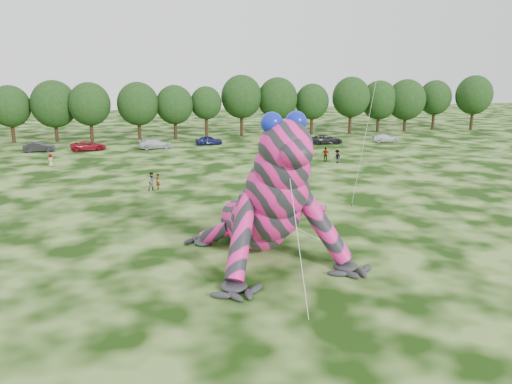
{
  "coord_description": "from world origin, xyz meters",
  "views": [
    {
      "loc": [
        -10.32,
        -27.05,
        11.7
      ],
      "look_at": [
        -3.23,
        2.87,
        4.0
      ],
      "focal_mm": 35.0,
      "sensor_mm": 36.0,
      "label": 1
    }
  ],
  "objects_px": {
    "car_4": "(209,140)",
    "spectator_1": "(152,182)",
    "tree_13": "(351,105)",
    "spectator_5": "(295,188)",
    "tree_6": "(90,112)",
    "inflatable_gecko": "(252,178)",
    "tree_8": "(175,112)",
    "car_2": "(88,146)",
    "tree_14": "(379,106)",
    "tree_7": "(138,112)",
    "car_5": "(282,140)",
    "flying_kite": "(392,2)",
    "spectator_2": "(337,156)",
    "tree_9": "(206,112)",
    "spectator_3": "(325,154)",
    "tree_10": "(242,106)",
    "car_6": "(327,139)",
    "car_1": "(39,147)",
    "tree_4": "(11,114)",
    "tree_12": "(312,109)",
    "car_3": "(155,144)",
    "car_7": "(385,138)",
    "spectator_4": "(51,160)",
    "tree_5": "(54,111)",
    "tree_11": "(278,106)",
    "spectator_0": "(158,182)",
    "tree_15": "(406,105)",
    "tree_17": "(473,103)",
    "tree_16": "(434,105)"
  },
  "relations": [
    {
      "from": "car_2",
      "to": "car_5",
      "type": "bearing_deg",
      "value": -102.38
    },
    {
      "from": "car_7",
      "to": "spectator_5",
      "type": "bearing_deg",
      "value": 149.11
    },
    {
      "from": "tree_14",
      "to": "spectator_0",
      "type": "relative_size",
      "value": 5.88
    },
    {
      "from": "tree_4",
      "to": "spectator_5",
      "type": "bearing_deg",
      "value": -52.37
    },
    {
      "from": "tree_15",
      "to": "tree_17",
      "type": "height_order",
      "value": "tree_17"
    },
    {
      "from": "tree_10",
      "to": "car_6",
      "type": "xyz_separation_m",
      "value": [
        11.11,
        -12.27,
        -4.55
      ]
    },
    {
      "from": "car_2",
      "to": "flying_kite",
      "type": "bearing_deg",
      "value": -156.17
    },
    {
      "from": "spectator_2",
      "to": "car_7",
      "type": "bearing_deg",
      "value": -157.43
    },
    {
      "from": "inflatable_gecko",
      "to": "tree_11",
      "type": "bearing_deg",
      "value": 62.53
    },
    {
      "from": "inflatable_gecko",
      "to": "tree_4",
      "type": "relative_size",
      "value": 2.08
    },
    {
      "from": "car_4",
      "to": "spectator_1",
      "type": "bearing_deg",
      "value": 156.18
    },
    {
      "from": "inflatable_gecko",
      "to": "car_2",
      "type": "height_order",
      "value": "inflatable_gecko"
    },
    {
      "from": "tree_13",
      "to": "spectator_2",
      "type": "height_order",
      "value": "tree_13"
    },
    {
      "from": "tree_10",
      "to": "car_7",
      "type": "xyz_separation_m",
      "value": [
        21.02,
        -12.57,
        -4.61
      ]
    },
    {
      "from": "tree_7",
      "to": "spectator_4",
      "type": "relative_size",
      "value": 5.94
    },
    {
      "from": "tree_12",
      "to": "car_5",
      "type": "relative_size",
      "value": 2.22
    },
    {
      "from": "spectator_1",
      "to": "tree_6",
      "type": "bearing_deg",
      "value": 83.6
    },
    {
      "from": "car_1",
      "to": "car_4",
      "type": "distance_m",
      "value": 24.52
    },
    {
      "from": "car_1",
      "to": "spectator_2",
      "type": "distance_m",
      "value": 41.95
    },
    {
      "from": "flying_kite",
      "to": "spectator_2",
      "type": "relative_size",
      "value": 11.07
    },
    {
      "from": "tree_8",
      "to": "spectator_1",
      "type": "bearing_deg",
      "value": -98.03
    },
    {
      "from": "tree_7",
      "to": "tree_16",
      "type": "bearing_deg",
      "value": 2.65
    },
    {
      "from": "tree_12",
      "to": "car_4",
      "type": "relative_size",
      "value": 2.16
    },
    {
      "from": "tree_13",
      "to": "car_6",
      "type": "bearing_deg",
      "value": -128.56
    },
    {
      "from": "car_4",
      "to": "spectator_4",
      "type": "height_order",
      "value": "spectator_4"
    },
    {
      "from": "tree_9",
      "to": "car_5",
      "type": "relative_size",
      "value": 2.14
    },
    {
      "from": "tree_10",
      "to": "spectator_0",
      "type": "xyz_separation_m",
      "value": [
        -16.13,
        -36.99,
        -4.45
      ]
    },
    {
      "from": "tree_12",
      "to": "car_2",
      "type": "bearing_deg",
      "value": -165.74
    },
    {
      "from": "spectator_1",
      "to": "flying_kite",
      "type": "bearing_deg",
      "value": -52.54
    },
    {
      "from": "car_3",
      "to": "car_7",
      "type": "relative_size",
      "value": 1.12
    },
    {
      "from": "car_6",
      "to": "car_5",
      "type": "bearing_deg",
      "value": 88.94
    },
    {
      "from": "spectator_4",
      "to": "tree_5",
      "type": "bearing_deg",
      "value": -112.13
    },
    {
      "from": "car_1",
      "to": "spectator_5",
      "type": "relative_size",
      "value": 2.46
    },
    {
      "from": "spectator_0",
      "to": "car_5",
      "type": "bearing_deg",
      "value": 152.85
    },
    {
      "from": "car_7",
      "to": "spectator_0",
      "type": "xyz_separation_m",
      "value": [
        -37.16,
        -24.43,
        0.16
      ]
    },
    {
      "from": "tree_16",
      "to": "tree_17",
      "type": "height_order",
      "value": "tree_17"
    },
    {
      "from": "tree_6",
      "to": "inflatable_gecko",
      "type": "bearing_deg",
      "value": -74.83
    },
    {
      "from": "car_4",
      "to": "spectator_4",
      "type": "relative_size",
      "value": 2.6
    },
    {
      "from": "car_1",
      "to": "spectator_3",
      "type": "height_order",
      "value": "spectator_3"
    },
    {
      "from": "tree_7",
      "to": "car_5",
      "type": "xyz_separation_m",
      "value": [
        21.53,
        -9.58,
        -4.07
      ]
    },
    {
      "from": "tree_9",
      "to": "spectator_3",
      "type": "bearing_deg",
      "value": -65.03
    },
    {
      "from": "tree_13",
      "to": "spectator_5",
      "type": "relative_size",
      "value": 5.84
    },
    {
      "from": "tree_7",
      "to": "tree_16",
      "type": "height_order",
      "value": "tree_7"
    },
    {
      "from": "car_2",
      "to": "tree_14",
      "type": "bearing_deg",
      "value": -88.76
    },
    {
      "from": "inflatable_gecko",
      "to": "car_3",
      "type": "distance_m",
      "value": 44.27
    },
    {
      "from": "tree_9",
      "to": "tree_7",
      "type": "bearing_deg",
      "value": -177.22
    },
    {
      "from": "tree_4",
      "to": "tree_10",
      "type": "bearing_deg",
      "value": -0.21
    },
    {
      "from": "tree_10",
      "to": "car_3",
      "type": "bearing_deg",
      "value": -144.67
    },
    {
      "from": "flying_kite",
      "to": "spectator_2",
      "type": "bearing_deg",
      "value": 76.86
    },
    {
      "from": "tree_9",
      "to": "car_4",
      "type": "distance_m",
      "value": 8.59
    }
  ]
}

